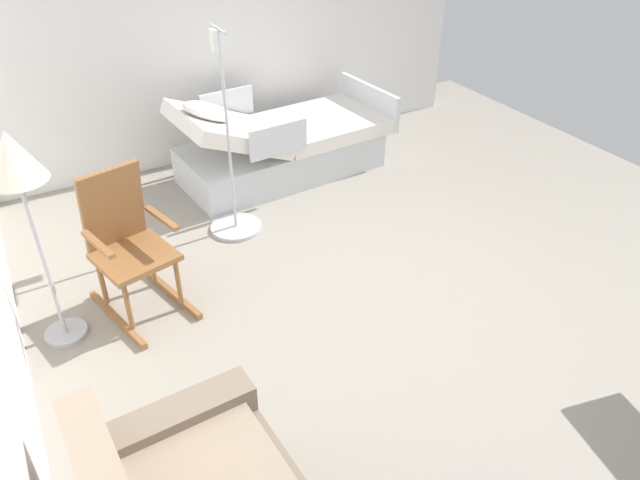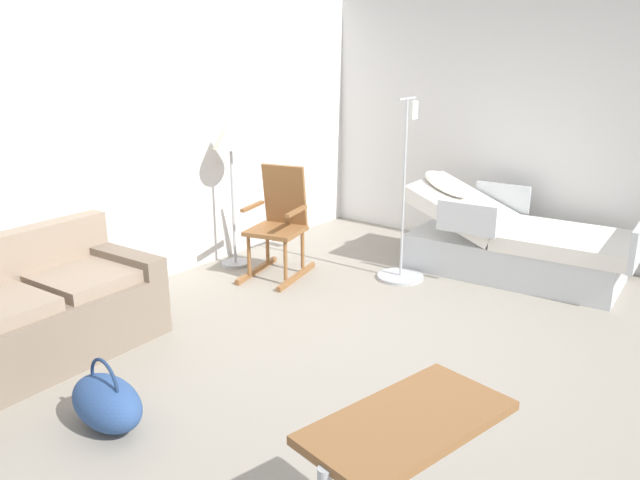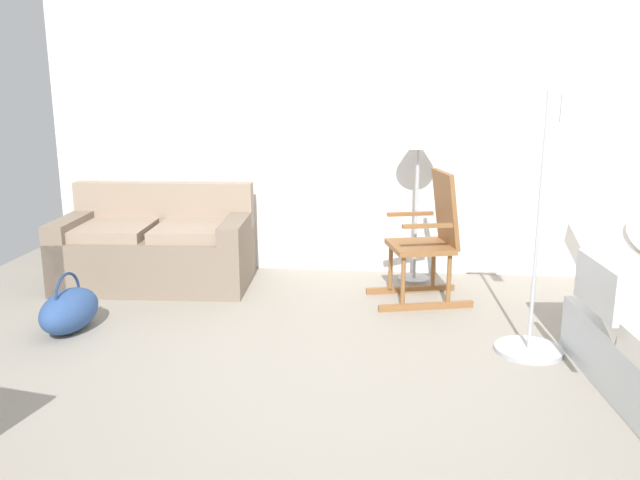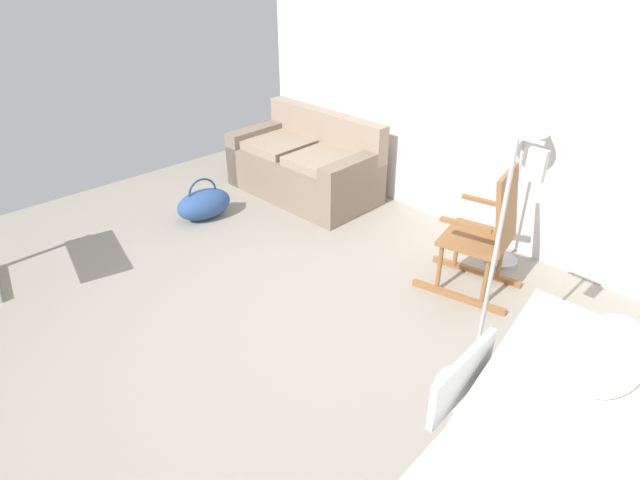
% 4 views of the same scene
% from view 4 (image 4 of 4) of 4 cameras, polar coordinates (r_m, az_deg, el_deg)
% --- Properties ---
extents(ground_plane, '(6.78, 6.78, 0.00)m').
position_cam_4_polar(ground_plane, '(3.88, -6.11, -10.97)').
color(ground_plane, gray).
extents(back_wall, '(5.63, 0.10, 2.70)m').
position_cam_4_polar(back_wall, '(4.99, 17.54, 14.97)').
color(back_wall, white).
rests_on(back_wall, ground).
extents(couch, '(1.64, 0.94, 0.85)m').
position_cam_4_polar(couch, '(5.88, -1.54, 7.75)').
color(couch, '#7D6C5C').
rests_on(couch, ground).
extents(rocking_chair, '(0.85, 0.65, 1.05)m').
position_cam_4_polar(rocking_chair, '(4.32, 17.06, 0.50)').
color(rocking_chair, brown).
rests_on(rocking_chair, ground).
extents(floor_lamp, '(0.34, 0.34, 1.48)m').
position_cam_4_polar(floor_lamp, '(4.51, 21.11, 11.19)').
color(floor_lamp, '#B2B5BA').
rests_on(floor_lamp, ground).
extents(duffel_bag, '(0.37, 0.59, 0.43)m').
position_cam_4_polar(duffel_bag, '(5.52, -12.17, 3.75)').
color(duffel_bag, '#2D4C84').
rests_on(duffel_bag, ground).
extents(iv_pole, '(0.44, 0.44, 1.69)m').
position_cam_4_polar(iv_pole, '(3.50, 16.14, -12.32)').
color(iv_pole, '#B2B5BA').
rests_on(iv_pole, ground).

